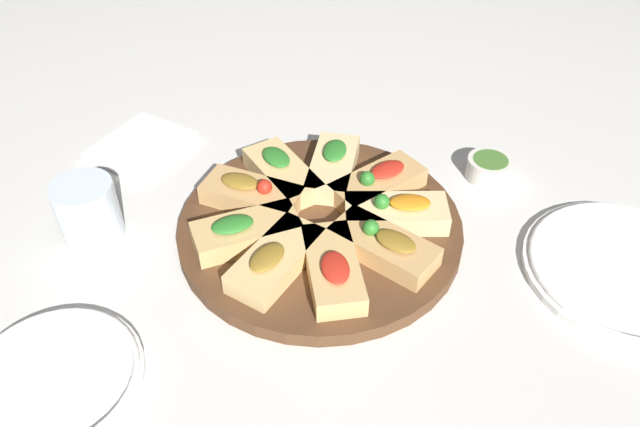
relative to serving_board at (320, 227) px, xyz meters
name	(u,v)px	position (x,y,z in m)	size (l,w,h in m)	color
ground_plane	(320,232)	(0.00, 0.00, -0.01)	(3.00, 3.00, 0.00)	silver
serving_board	(320,227)	(0.00, 0.00, 0.00)	(0.38, 0.38, 0.02)	#51331E
focaccia_slice_0	(246,232)	(0.09, -0.04, 0.03)	(0.15, 0.11, 0.04)	tan
focaccia_slice_1	(276,260)	(0.10, 0.02, 0.03)	(0.14, 0.09, 0.04)	#DBB775
focaccia_slice_2	(333,268)	(0.06, 0.08, 0.03)	(0.13, 0.14, 0.04)	tan
focaccia_slice_3	(384,245)	(-0.01, 0.10, 0.03)	(0.08, 0.14, 0.04)	tan
focaccia_slice_4	(396,212)	(-0.07, 0.07, 0.03)	(0.14, 0.14, 0.04)	#E5C689
focaccia_slice_5	(378,183)	(-0.10, 0.01, 0.03)	(0.14, 0.08, 0.04)	tan
focaccia_slice_6	(333,167)	(-0.08, -0.06, 0.03)	(0.14, 0.13, 0.04)	#E5C689
focaccia_slice_7	(282,173)	(-0.02, -0.10, 0.03)	(0.09, 0.14, 0.04)	#DBB775
focaccia_slice_8	(252,194)	(0.04, -0.09, 0.03)	(0.11, 0.15, 0.04)	tan
plate_left	(627,269)	(-0.22, 0.32, 0.00)	(0.25, 0.25, 0.02)	white
plate_right	(52,379)	(0.37, -0.03, 0.00)	(0.19, 0.19, 0.02)	white
water_glass	(88,211)	(0.22, -0.21, 0.03)	(0.08, 0.08, 0.08)	silver
napkin_stack	(141,146)	(0.07, -0.34, 0.00)	(0.14, 0.12, 0.01)	white
dipping_bowl	(489,168)	(-0.26, 0.09, 0.01)	(0.07, 0.07, 0.03)	silver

